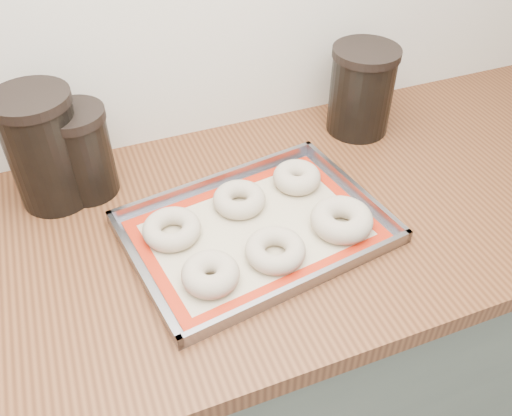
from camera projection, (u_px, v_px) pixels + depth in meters
name	position (u px, v px, depth m)	size (l,w,h in m)	color
cabinet	(231.00, 364.00, 1.33)	(3.00, 0.65, 0.86)	#5B675B
countertop	(224.00, 233.00, 1.03)	(3.06, 0.68, 0.04)	brown
baking_tray	(256.00, 229.00, 1.00)	(0.51, 0.40, 0.03)	gray
baking_mat	(256.00, 230.00, 1.00)	(0.46, 0.35, 0.00)	#C6B793
bagel_front_left	(210.00, 274.00, 0.90)	(0.10, 0.10, 0.04)	#BFAE94
bagel_front_mid	(275.00, 250.00, 0.94)	(0.11, 0.11, 0.04)	#BFAE94
bagel_front_right	(342.00, 220.00, 0.99)	(0.12, 0.12, 0.04)	#BFAE94
bagel_back_left	(172.00, 229.00, 0.98)	(0.11, 0.11, 0.03)	#BFAE94
bagel_back_mid	(239.00, 199.00, 1.04)	(0.10, 0.10, 0.04)	#BFAE94
bagel_back_right	(297.00, 177.00, 1.09)	(0.10, 0.10, 0.04)	#BFAE94
canister_left	(45.00, 149.00, 1.01)	(0.14, 0.14, 0.23)	black
canister_mid	(82.00, 152.00, 1.04)	(0.12, 0.12, 0.18)	black
canister_right	(361.00, 90.00, 1.20)	(0.15, 0.15, 0.20)	black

